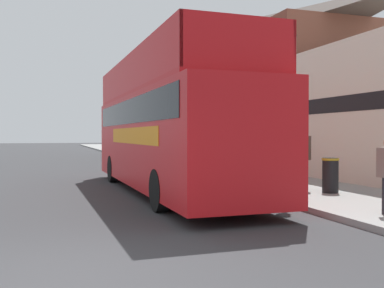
{
  "coord_description": "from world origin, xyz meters",
  "views": [
    {
      "loc": [
        -0.23,
        -5.6,
        1.76
      ],
      "look_at": [
        4.12,
        7.63,
        1.47
      ],
      "focal_mm": 42.0,
      "sensor_mm": 36.0,
      "label": 1
    }
  ],
  "objects_px": {
    "pedestrian_third": "(301,153)",
    "lamp_post_third": "(140,109)",
    "tour_bus": "(167,131)",
    "lamp_post_second": "(183,104)",
    "parked_car_ahead_of_bus": "(140,156)",
    "litter_bin": "(330,174)",
    "lamp_post_nearest": "(290,79)"
  },
  "relations": [
    {
      "from": "lamp_post_third",
      "to": "tour_bus",
      "type": "bearing_deg",
      "value": -98.93
    },
    {
      "from": "pedestrian_third",
      "to": "lamp_post_nearest",
      "type": "relative_size",
      "value": 0.41
    },
    {
      "from": "lamp_post_nearest",
      "to": "lamp_post_second",
      "type": "relative_size",
      "value": 1.01
    },
    {
      "from": "lamp_post_nearest",
      "to": "lamp_post_third",
      "type": "bearing_deg",
      "value": 89.99
    },
    {
      "from": "pedestrian_third",
      "to": "lamp_post_third",
      "type": "height_order",
      "value": "lamp_post_third"
    },
    {
      "from": "pedestrian_third",
      "to": "lamp_post_third",
      "type": "relative_size",
      "value": 0.38
    },
    {
      "from": "tour_bus",
      "to": "lamp_post_second",
      "type": "relative_size",
      "value": 2.57
    },
    {
      "from": "lamp_post_second",
      "to": "litter_bin",
      "type": "xyz_separation_m",
      "value": [
        1.34,
        -9.59,
        -2.54
      ]
    },
    {
      "from": "pedestrian_third",
      "to": "lamp_post_third",
      "type": "distance_m",
      "value": 18.79
    },
    {
      "from": "lamp_post_third",
      "to": "litter_bin",
      "type": "distance_m",
      "value": 19.59
    },
    {
      "from": "lamp_post_third",
      "to": "lamp_post_second",
      "type": "bearing_deg",
      "value": -89.78
    },
    {
      "from": "parked_car_ahead_of_bus",
      "to": "litter_bin",
      "type": "relative_size",
      "value": 4.66
    },
    {
      "from": "lamp_post_nearest",
      "to": "lamp_post_second",
      "type": "xyz_separation_m",
      "value": [
        0.04,
        9.75,
        -0.02
      ]
    },
    {
      "from": "tour_bus",
      "to": "pedestrian_third",
      "type": "height_order",
      "value": "tour_bus"
    },
    {
      "from": "parked_car_ahead_of_bus",
      "to": "lamp_post_second",
      "type": "height_order",
      "value": "lamp_post_second"
    },
    {
      "from": "tour_bus",
      "to": "lamp_post_nearest",
      "type": "relative_size",
      "value": 2.55
    },
    {
      "from": "parked_car_ahead_of_bus",
      "to": "lamp_post_second",
      "type": "xyz_separation_m",
      "value": [
        1.78,
        -1.35,
        2.49
      ]
    },
    {
      "from": "lamp_post_nearest",
      "to": "lamp_post_third",
      "type": "height_order",
      "value": "lamp_post_third"
    },
    {
      "from": "tour_bus",
      "to": "parked_car_ahead_of_bus",
      "type": "bearing_deg",
      "value": 83.24
    },
    {
      "from": "litter_bin",
      "to": "pedestrian_third",
      "type": "bearing_deg",
      "value": 124.51
    },
    {
      "from": "parked_car_ahead_of_bus",
      "to": "lamp_post_third",
      "type": "height_order",
      "value": "lamp_post_third"
    },
    {
      "from": "lamp_post_third",
      "to": "litter_bin",
      "type": "height_order",
      "value": "lamp_post_third"
    },
    {
      "from": "tour_bus",
      "to": "litter_bin",
      "type": "xyz_separation_m",
      "value": [
        4.0,
        -2.68,
        -1.21
      ]
    },
    {
      "from": "tour_bus",
      "to": "litter_bin",
      "type": "bearing_deg",
      "value": -34.53
    },
    {
      "from": "lamp_post_second",
      "to": "litter_bin",
      "type": "distance_m",
      "value": 10.01
    },
    {
      "from": "tour_bus",
      "to": "pedestrian_third",
      "type": "relative_size",
      "value": 6.2
    },
    {
      "from": "pedestrian_third",
      "to": "lamp_post_second",
      "type": "distance_m",
      "value": 9.13
    },
    {
      "from": "lamp_post_third",
      "to": "pedestrian_third",
      "type": "bearing_deg",
      "value": -87.24
    },
    {
      "from": "parked_car_ahead_of_bus",
      "to": "lamp_post_nearest",
      "type": "distance_m",
      "value": 11.52
    },
    {
      "from": "parked_car_ahead_of_bus",
      "to": "litter_bin",
      "type": "bearing_deg",
      "value": -75.25
    },
    {
      "from": "lamp_post_second",
      "to": "lamp_post_third",
      "type": "distance_m",
      "value": 9.76
    },
    {
      "from": "parked_car_ahead_of_bus",
      "to": "pedestrian_third",
      "type": "height_order",
      "value": "pedestrian_third"
    }
  ]
}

